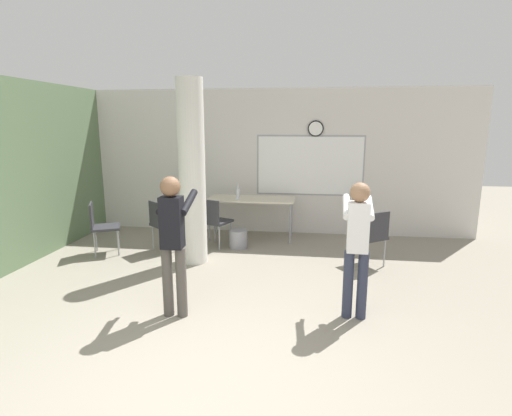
% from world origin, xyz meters
% --- Properties ---
extents(ground_plane, '(24.00, 24.00, 0.00)m').
position_xyz_m(ground_plane, '(0.00, 0.00, 0.00)').
color(ground_plane, gray).
extents(wall_left_accent, '(0.12, 7.00, 2.80)m').
position_xyz_m(wall_left_accent, '(-3.50, 2.50, 1.40)').
color(wall_left_accent, '#5B7551').
rests_on(wall_left_accent, ground_plane).
extents(wall_back, '(8.00, 0.15, 2.80)m').
position_xyz_m(wall_back, '(0.02, 5.06, 1.40)').
color(wall_back, silver).
rests_on(wall_back, ground_plane).
extents(support_pillar, '(0.40, 0.40, 2.80)m').
position_xyz_m(support_pillar, '(-0.92, 3.08, 1.40)').
color(support_pillar, silver).
rests_on(support_pillar, ground_plane).
extents(folding_table, '(1.61, 0.67, 0.77)m').
position_xyz_m(folding_table, '(-0.23, 4.50, 0.72)').
color(folding_table, beige).
rests_on(folding_table, ground_plane).
extents(bottle_on_table, '(0.06, 0.06, 0.28)m').
position_xyz_m(bottle_on_table, '(-0.46, 4.34, 0.88)').
color(bottle_on_table, silver).
rests_on(bottle_on_table, folding_table).
extents(waste_bin, '(0.32, 0.32, 0.32)m').
position_xyz_m(waste_bin, '(-0.37, 3.86, 0.16)').
color(waste_bin, gray).
rests_on(waste_bin, ground_plane).
extents(chair_near_pillar, '(0.62, 0.62, 0.87)m').
position_xyz_m(chair_near_pillar, '(-1.60, 3.53, 0.51)').
color(chair_near_pillar, '#2D2D33').
rests_on(chair_near_pillar, ground_plane).
extents(chair_by_left_wall, '(0.59, 0.59, 0.87)m').
position_xyz_m(chair_by_left_wall, '(-2.56, 3.24, 0.51)').
color(chair_by_left_wall, '#2D2D33').
rests_on(chair_by_left_wall, ground_plane).
extents(chair_mid_room, '(0.61, 0.61, 0.87)m').
position_xyz_m(chair_mid_room, '(1.79, 3.22, 0.51)').
color(chair_mid_room, '#2D2D33').
rests_on(chair_mid_room, ground_plane).
extents(chair_table_left, '(0.57, 0.57, 0.87)m').
position_xyz_m(chair_table_left, '(-0.79, 3.85, 0.51)').
color(chair_table_left, '#2D2D33').
rests_on(chair_table_left, ground_plane).
extents(person_playing_side, '(0.35, 0.62, 1.53)m').
position_xyz_m(person_playing_side, '(1.38, 1.52, 0.90)').
color(person_playing_side, '#2D3347').
rests_on(person_playing_side, ground_plane).
extents(person_playing_front, '(0.35, 0.63, 1.59)m').
position_xyz_m(person_playing_front, '(-0.62, 1.30, 0.94)').
color(person_playing_front, '#514C47').
rests_on(person_playing_front, ground_plane).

